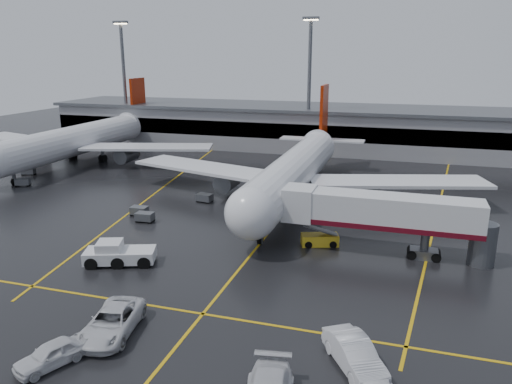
% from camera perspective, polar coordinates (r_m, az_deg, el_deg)
% --- Properties ---
extents(ground, '(220.00, 220.00, 0.00)m').
position_cam_1_polar(ground, '(57.34, 2.50, -3.50)').
color(ground, black).
rests_on(ground, ground).
extents(apron_line_centre, '(0.25, 90.00, 0.02)m').
position_cam_1_polar(apron_line_centre, '(57.33, 2.51, -3.49)').
color(apron_line_centre, gold).
rests_on(apron_line_centre, ground).
extents(apron_line_stop, '(60.00, 0.25, 0.02)m').
position_cam_1_polar(apron_line_stop, '(38.26, -6.17, -13.84)').
color(apron_line_stop, gold).
rests_on(apron_line_stop, ground).
extents(apron_line_left, '(9.99, 69.35, 0.02)m').
position_cam_1_polar(apron_line_left, '(73.34, -10.73, 0.53)').
color(apron_line_left, gold).
rests_on(apron_line_left, ground).
extents(apron_line_right, '(7.57, 69.64, 0.02)m').
position_cam_1_polar(apron_line_right, '(65.35, 20.29, -2.05)').
color(apron_line_right, gold).
rests_on(apron_line_right, ground).
extents(terminal, '(122.00, 19.00, 8.60)m').
position_cam_1_polar(terminal, '(102.32, 9.44, 7.31)').
color(terminal, gray).
rests_on(terminal, ground).
extents(light_mast_left, '(3.00, 1.20, 25.45)m').
position_cam_1_polar(light_mast_left, '(111.22, -15.02, 12.91)').
color(light_mast_left, '#595B60').
rests_on(light_mast_left, ground).
extents(light_mast_mid, '(3.00, 1.20, 25.45)m').
position_cam_1_polar(light_mast_mid, '(96.35, 6.19, 12.99)').
color(light_mast_mid, '#595B60').
rests_on(light_mast_mid, ground).
extents(main_airliner, '(48.80, 45.60, 14.10)m').
position_cam_1_polar(main_airliner, '(65.26, 4.72, 2.68)').
color(main_airliner, silver).
rests_on(main_airliner, ground).
extents(second_airliner, '(48.80, 45.60, 14.10)m').
position_cam_1_polar(second_airliner, '(93.80, -19.55, 5.81)').
color(second_airliner, silver).
rests_on(second_airliner, ground).
extents(jet_bridge, '(19.90, 3.40, 6.05)m').
position_cam_1_polar(jet_bridge, '(48.79, 14.34, -2.59)').
color(jet_bridge, silver).
rests_on(jet_bridge, ground).
extents(pushback_tractor, '(6.86, 4.59, 2.28)m').
position_cam_1_polar(pushback_tractor, '(47.72, -15.67, -6.97)').
color(pushback_tractor, silver).
rests_on(pushback_tractor, ground).
extents(belt_loader, '(4.03, 2.71, 2.36)m').
position_cam_1_polar(belt_loader, '(50.82, 7.38, -5.48)').
color(belt_loader, yellow).
rests_on(belt_loader, ground).
extents(service_van_a, '(4.12, 6.95, 1.81)m').
position_cam_1_polar(service_van_a, '(36.68, -16.28, -14.22)').
color(service_van_a, silver).
rests_on(service_van_a, ground).
extents(service_van_c, '(4.79, 5.93, 1.90)m').
position_cam_1_polar(service_van_c, '(32.56, 11.32, -17.91)').
color(service_van_c, silver).
rests_on(service_van_c, ground).
extents(service_van_d, '(3.56, 4.88, 1.54)m').
position_cam_1_polar(service_van_d, '(34.72, -22.61, -16.94)').
color(service_van_d, silver).
rests_on(service_van_d, ground).
extents(baggage_cart_a, '(2.08, 1.43, 1.12)m').
position_cam_1_polar(baggage_cart_a, '(58.65, -12.73, -2.79)').
color(baggage_cart_a, '#595B60').
rests_on(baggage_cart_a, ground).
extents(baggage_cart_b, '(2.04, 1.36, 1.12)m').
position_cam_1_polar(baggage_cart_b, '(61.08, -13.35, -2.09)').
color(baggage_cart_b, '#595B60').
rests_on(baggage_cart_b, ground).
extents(baggage_cart_c, '(2.17, 1.57, 1.12)m').
position_cam_1_polar(baggage_cart_c, '(65.14, -5.97, -0.63)').
color(baggage_cart_c, '#595B60').
rests_on(baggage_cart_c, ground).
extents(baggage_cart_d, '(2.31, 1.87, 1.12)m').
position_cam_1_polar(baggage_cart_d, '(87.64, -24.84, 2.22)').
color(baggage_cart_d, '#595B60').
rests_on(baggage_cart_d, ground).
extents(baggage_cart_e, '(2.36, 2.01, 1.12)m').
position_cam_1_polar(baggage_cart_e, '(80.60, -25.36, 1.09)').
color(baggage_cart_e, '#595B60').
rests_on(baggage_cart_e, ground).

